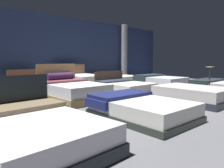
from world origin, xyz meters
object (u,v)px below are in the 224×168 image
(bed_1, at_px, (140,108))
(bed_5, at_px, (72,90))
(bed_7, at_px, (160,81))
(bed_10, at_px, (84,80))
(bed_0, at_px, (33,132))
(bed_11, at_px, (118,78))
(support_pillar, at_px, (124,52))
(price_sign, at_px, (209,86))
(bed_2, at_px, (192,95))
(bed_3, at_px, (223,88))
(bed_9, at_px, (34,85))
(bed_6, at_px, (124,87))

(bed_1, bearing_deg, bed_5, 90.71)
(bed_7, relative_size, bed_10, 0.97)
(bed_0, relative_size, bed_1, 0.98)
(bed_11, height_order, support_pillar, support_pillar)
(bed_1, xyz_separation_m, bed_11, (4.81, 5.54, 0.00))
(bed_5, bearing_deg, bed_11, 30.20)
(price_sign, bearing_deg, bed_2, 179.32)
(bed_0, distance_m, bed_7, 7.68)
(bed_3, height_order, bed_7, bed_7)
(bed_9, relative_size, price_sign, 1.99)
(bed_10, relative_size, price_sign, 2.19)
(bed_9, xyz_separation_m, bed_11, (4.85, 0.07, -0.02))
(bed_0, relative_size, bed_6, 1.08)
(bed_10, bearing_deg, bed_6, -85.31)
(bed_3, relative_size, bed_6, 1.05)
(bed_2, height_order, support_pillar, support_pillar)
(bed_0, height_order, bed_10, bed_10)
(bed_1, xyz_separation_m, support_pillar, (6.47, 6.65, 1.54))
(bed_1, bearing_deg, price_sign, 2.06)
(bed_6, bearing_deg, bed_1, -130.67)
(bed_0, bearing_deg, bed_3, -1.98)
(bed_10, xyz_separation_m, price_sign, (1.22, -5.42, 0.12))
(bed_9, relative_size, bed_10, 0.91)
(bed_1, bearing_deg, bed_0, -178.22)
(bed_0, height_order, bed_11, bed_0)
(bed_1, relative_size, price_sign, 2.12)
(bed_2, xyz_separation_m, bed_6, (0.02, 2.77, -0.03))
(bed_11, relative_size, support_pillar, 0.62)
(bed_7, bearing_deg, bed_5, -178.11)
(bed_1, height_order, bed_9, bed_9)
(bed_7, bearing_deg, support_pillar, 69.01)
(price_sign, bearing_deg, bed_9, 123.47)
(bed_10, xyz_separation_m, bed_11, (2.45, 0.12, -0.06))
(bed_5, relative_size, price_sign, 2.08)
(bed_3, bearing_deg, support_pillar, 76.64)
(bed_6, height_order, support_pillar, support_pillar)
(bed_1, bearing_deg, bed_10, 68.45)
(bed_6, relative_size, bed_11, 0.92)
(bed_1, xyz_separation_m, bed_2, (2.42, 0.02, 0.02))
(bed_3, height_order, support_pillar, support_pillar)
(bed_9, bearing_deg, bed_10, -0.09)
(bed_1, distance_m, bed_7, 5.56)
(support_pillar, bearing_deg, bed_1, -134.21)
(price_sign, distance_m, support_pillar, 7.37)
(bed_0, xyz_separation_m, bed_2, (4.76, 0.01, -0.01))
(bed_11, bearing_deg, bed_3, -91.33)
(bed_5, bearing_deg, bed_10, 49.04)
(price_sign, height_order, support_pillar, support_pillar)
(bed_5, relative_size, bed_11, 0.99)
(bed_9, relative_size, bed_11, 0.95)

